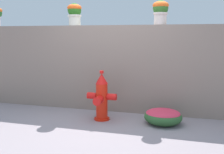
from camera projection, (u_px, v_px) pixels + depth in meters
ground_plane at (98, 127)px, 4.36m from camera, size 24.00×24.00×0.00m
stone_wall at (116, 68)px, 5.27m from camera, size 5.94×0.29×1.66m
potted_plant_1 at (75, 12)px, 5.30m from camera, size 0.28×0.28×0.43m
potted_plant_2 at (161, 10)px, 4.86m from camera, size 0.29×0.29×0.43m
fire_hydrant at (102, 98)px, 4.69m from camera, size 0.53×0.42×0.87m
flower_bush_left at (163, 116)px, 4.50m from camera, size 0.63×0.57×0.27m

